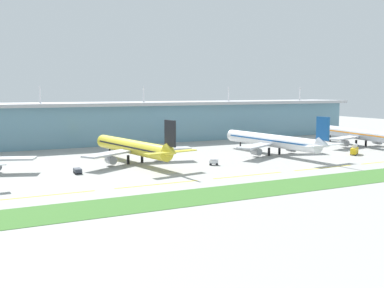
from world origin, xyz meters
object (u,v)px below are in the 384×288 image
object	(u,v)px
airliner_near_middle	(133,147)
airliner_farthest	(359,134)
pushback_tug	(78,171)
baggage_cart	(213,162)
fuel_truck	(354,150)
airliner_far_middle	(272,141)

from	to	relation	value
airliner_near_middle	airliner_farthest	bearing A→B (deg)	-0.17
pushback_tug	baggage_cart	bearing A→B (deg)	-5.92
airliner_near_middle	fuel_truck	size ratio (longest dim) A/B	8.56
pushback_tug	airliner_near_middle	bearing A→B (deg)	28.28
airliner_farthest	pushback_tug	size ratio (longest dim) A/B	15.85
airliner_far_middle	airliner_farthest	world-z (taller)	same
airliner_far_middle	airliner_farthest	xyz separation A→B (m)	(60.45, 5.17, 0.00)
fuel_truck	pushback_tug	world-z (taller)	fuel_truck
fuel_truck	baggage_cart	world-z (taller)	fuel_truck
airliner_farthest	baggage_cart	distance (m)	100.85
fuel_truck	pushback_tug	xyz separation A→B (m)	(-124.97, 8.46, -1.16)
airliner_farthest	fuel_truck	bearing A→B (deg)	-140.15
airliner_near_middle	airliner_far_middle	bearing A→B (deg)	-4.86
airliner_far_middle	baggage_cart	world-z (taller)	airliner_far_middle
airliner_near_middle	pushback_tug	bearing A→B (deg)	-151.72
airliner_far_middle	pushback_tug	world-z (taller)	airliner_far_middle
airliner_far_middle	baggage_cart	xyz separation A→B (m)	(-38.49, -13.64, -5.19)
airliner_far_middle	fuel_truck	bearing A→B (deg)	-25.96
pushback_tug	airliner_farthest	bearing A→B (deg)	5.06
airliner_near_middle	pushback_tug	world-z (taller)	airliner_near_middle
airliner_near_middle	fuel_truck	distance (m)	101.92
baggage_cart	airliner_far_middle	bearing A→B (deg)	19.51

